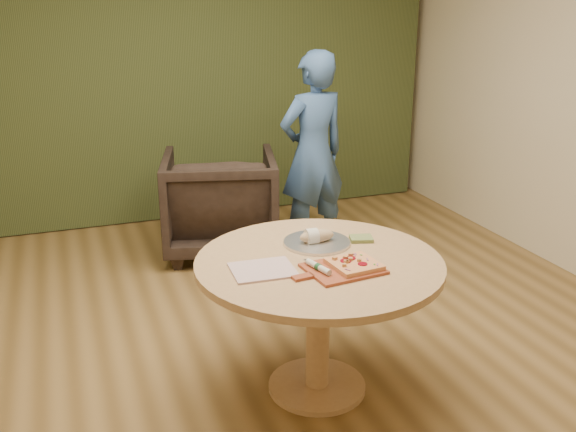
# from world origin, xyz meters

# --- Properties ---
(room_shell) EXTENTS (5.04, 6.04, 2.84)m
(room_shell) POSITION_xyz_m (0.00, 0.00, 1.40)
(room_shell) COLOR olive
(room_shell) RESTS_ON ground
(curtain) EXTENTS (4.80, 0.14, 2.78)m
(curtain) POSITION_xyz_m (0.00, 2.90, 1.40)
(curtain) COLOR #2E391A
(curtain) RESTS_ON ground
(pedestal_table) EXTENTS (1.25, 1.25, 0.75)m
(pedestal_table) POSITION_xyz_m (0.09, -0.20, 0.61)
(pedestal_table) COLOR tan
(pedestal_table) RESTS_ON ground
(pizza_paddle) EXTENTS (0.46, 0.32, 0.01)m
(pizza_paddle) POSITION_xyz_m (0.14, -0.37, 0.76)
(pizza_paddle) COLOR #994327
(pizza_paddle) RESTS_ON pedestal_table
(flatbread_pizza) EXTENTS (0.24, 0.24, 0.04)m
(flatbread_pizza) POSITION_xyz_m (0.21, -0.37, 0.78)
(flatbread_pizza) COLOR #E19658
(flatbread_pizza) RESTS_ON pizza_paddle
(cutlery_roll) EXTENTS (0.07, 0.20, 0.03)m
(cutlery_roll) POSITION_xyz_m (0.03, -0.35, 0.78)
(cutlery_roll) COLOR beige
(cutlery_roll) RESTS_ON pizza_paddle
(newspaper) EXTENTS (0.31, 0.26, 0.01)m
(newspaper) POSITION_xyz_m (-0.21, -0.24, 0.76)
(newspaper) COLOR white
(newspaper) RESTS_ON pedestal_table
(serving_tray) EXTENTS (0.36, 0.36, 0.02)m
(serving_tray) POSITION_xyz_m (0.17, 0.00, 0.76)
(serving_tray) COLOR silver
(serving_tray) RESTS_ON pedestal_table
(bread_roll) EXTENTS (0.19, 0.09, 0.09)m
(bread_roll) POSITION_xyz_m (0.16, 0.00, 0.79)
(bread_roll) COLOR tan
(bread_roll) RESTS_ON serving_tray
(green_packet) EXTENTS (0.14, 0.13, 0.02)m
(green_packet) POSITION_xyz_m (0.41, -0.03, 0.76)
(green_packet) COLOR #4D5E2A
(green_packet) RESTS_ON pedestal_table
(armchair) EXTENTS (1.06, 1.02, 0.91)m
(armchair) POSITION_xyz_m (0.11, 1.91, 0.46)
(armchair) COLOR black
(armchair) RESTS_ON ground
(person_standing) EXTENTS (0.66, 0.49, 1.62)m
(person_standing) POSITION_xyz_m (0.82, 1.68, 0.81)
(person_standing) COLOR #375A91
(person_standing) RESTS_ON ground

